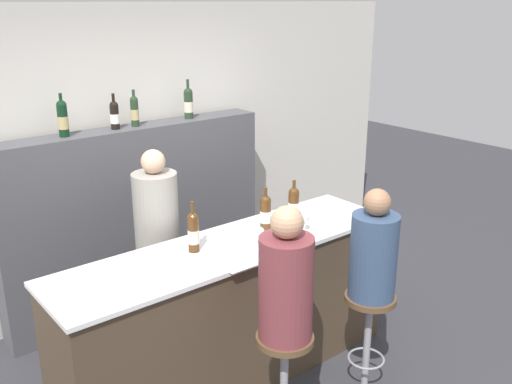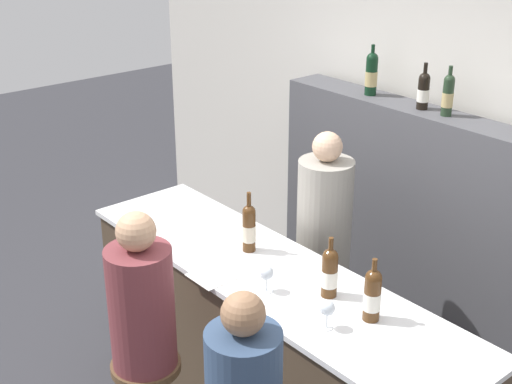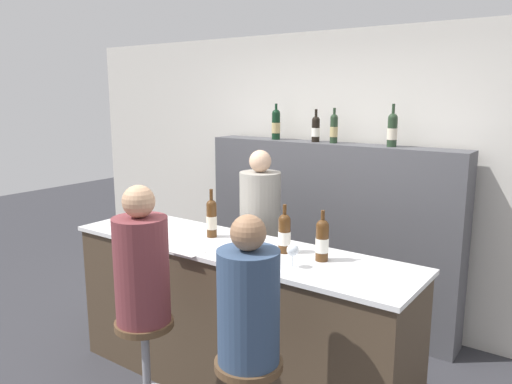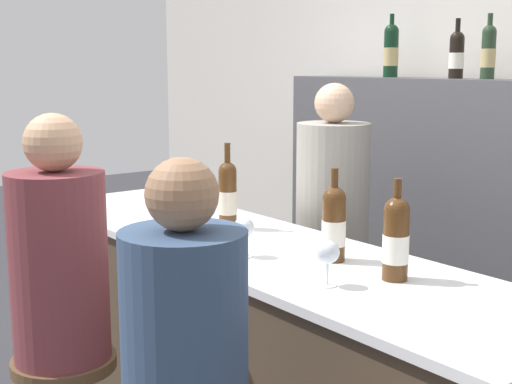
{
  "view_description": "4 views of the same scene",
  "coord_description": "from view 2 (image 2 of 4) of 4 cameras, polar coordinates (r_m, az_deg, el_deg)",
  "views": [
    {
      "loc": [
        -2.08,
        -2.55,
        2.61
      ],
      "look_at": [
        0.19,
        0.28,
        1.39
      ],
      "focal_mm": 40.0,
      "sensor_mm": 36.0,
      "label": 1
    },
    {
      "loc": [
        2.43,
        -1.83,
        2.9
      ],
      "look_at": [
        -0.21,
        0.39,
        1.4
      ],
      "focal_mm": 50.0,
      "sensor_mm": 36.0,
      "label": 2
    },
    {
      "loc": [
        2.01,
        -2.23,
        2.05
      ],
      "look_at": [
        0.16,
        0.34,
        1.42
      ],
      "focal_mm": 35.0,
      "sensor_mm": 36.0,
      "label": 3
    },
    {
      "loc": [
        2.04,
        -1.26,
        1.7
      ],
      "look_at": [
        -0.01,
        0.33,
        1.23
      ],
      "focal_mm": 50.0,
      "sensor_mm": 36.0,
      "label": 4
    }
  ],
  "objects": [
    {
      "name": "wine_bottle_backbar_0",
      "position": [
        4.73,
        9.22,
        9.34
      ],
      "size": [
        0.08,
        0.08,
        0.33
      ],
      "color": "black",
      "rests_on": "back_bar_cabinet"
    },
    {
      "name": "guest_seated_left",
      "position": [
        3.44,
        -9.18,
        -8.62
      ],
      "size": [
        0.32,
        0.32,
        0.81
      ],
      "color": "brown",
      "rests_on": "bar_stool_left"
    },
    {
      "name": "wine_bottle_counter_1",
      "position": [
        3.48,
        5.91,
        -6.4
      ],
      "size": [
        0.08,
        0.08,
        0.32
      ],
      "color": "#4C2D14",
      "rests_on": "bar_counter"
    },
    {
      "name": "wine_bottle_backbar_1",
      "position": [
        4.49,
        13.25,
        7.91
      ],
      "size": [
        0.07,
        0.07,
        0.29
      ],
      "color": "black",
      "rests_on": "back_bar_cabinet"
    },
    {
      "name": "tasting_menu",
      "position": [
        3.71,
        -2.91,
        -6.5
      ],
      "size": [
        0.21,
        0.3,
        0.0
      ],
      "color": "white",
      "rests_on": "bar_counter"
    },
    {
      "name": "back_bar_cabinet",
      "position": [
        4.74,
        13.56,
        -3.38
      ],
      "size": [
        2.37,
        0.28,
        1.63
      ],
      "color": "#4C4C51",
      "rests_on": "ground_plane"
    },
    {
      "name": "bar_counter",
      "position": [
        4.01,
        1.06,
        -12.85
      ],
      "size": [
        2.53,
        0.65,
        1.05
      ],
      "color": "#473828",
      "rests_on": "ground_plane"
    },
    {
      "name": "wine_bottle_counter_2",
      "position": [
        3.32,
        9.29,
        -8.1
      ],
      "size": [
        0.08,
        0.08,
        0.32
      ],
      "color": "#4C2D14",
      "rests_on": "bar_counter"
    },
    {
      "name": "wine_glass_0",
      "position": [
        3.51,
        0.84,
        -6.57
      ],
      "size": [
        0.07,
        0.07,
        0.14
      ],
      "color": "silver",
      "rests_on": "bar_counter"
    },
    {
      "name": "wine_glass_1",
      "position": [
        3.25,
        5.72,
        -9.29
      ],
      "size": [
        0.07,
        0.07,
        0.14
      ],
      "color": "silver",
      "rests_on": "bar_counter"
    },
    {
      "name": "bartender",
      "position": [
        4.38,
        5.32,
        -6.05
      ],
      "size": [
        0.33,
        0.33,
        1.62
      ],
      "color": "gray",
      "rests_on": "ground_plane"
    },
    {
      "name": "wall_back",
      "position": [
        4.72,
        15.76,
        2.72
      ],
      "size": [
        6.4,
        0.05,
        2.6
      ],
      "color": "beige",
      "rests_on": "ground_plane"
    },
    {
      "name": "wine_bottle_counter_0",
      "position": [
        3.87,
        -0.57,
        -2.86
      ],
      "size": [
        0.07,
        0.07,
        0.35
      ],
      "color": "#4C2D14",
      "rests_on": "bar_counter"
    },
    {
      "name": "wine_bottle_backbar_2",
      "position": [
        4.38,
        15.11,
        7.53
      ],
      "size": [
        0.07,
        0.07,
        0.3
      ],
      "color": "#233823",
      "rests_on": "back_bar_cabinet"
    }
  ]
}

